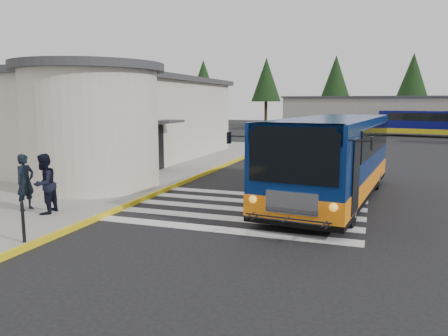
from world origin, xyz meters
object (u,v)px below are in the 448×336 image
(pedestrian_b, at_px, (44,184))
(far_bus_a, at_px, (425,122))
(pedestrian_a, at_px, (25,182))
(transit_bus, at_px, (332,161))
(bollard, at_px, (23,222))

(pedestrian_b, distance_m, far_bus_a, 41.04)
(pedestrian_a, bearing_deg, far_bus_a, -15.66)
(pedestrian_b, bearing_deg, pedestrian_a, -111.82)
(transit_bus, height_order, bollard, transit_bus)
(pedestrian_a, height_order, pedestrian_b, pedestrian_b)
(far_bus_a, bearing_deg, bollard, 176.72)
(transit_bus, relative_size, bollard, 10.92)
(transit_bus, xyz_separation_m, far_bus_a, (6.16, 33.25, 0.06))
(transit_bus, bearing_deg, pedestrian_b, -139.49)
(pedestrian_b, xyz_separation_m, far_bus_a, (14.04, 38.56, 0.41))
(transit_bus, distance_m, far_bus_a, 33.81)
(far_bus_a, bearing_deg, pedestrian_a, 172.54)
(bollard, xyz_separation_m, far_bus_a, (12.58, 40.96, 0.82))
(pedestrian_a, distance_m, far_bus_a, 41.18)
(pedestrian_b, height_order, far_bus_a, far_bus_a)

